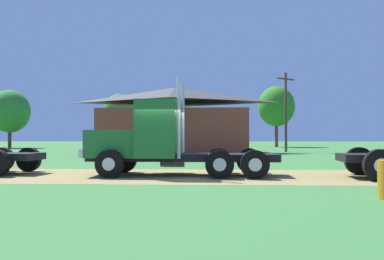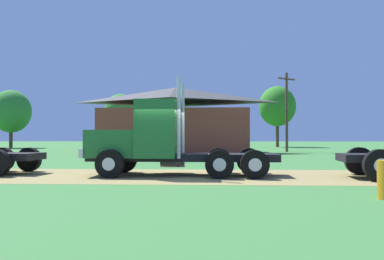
% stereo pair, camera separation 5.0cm
% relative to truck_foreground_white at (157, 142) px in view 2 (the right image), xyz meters
% --- Properties ---
extents(ground_plane, '(200.00, 200.00, 0.00)m').
position_rel_truck_foreground_white_xyz_m(ground_plane, '(0.58, -0.21, -1.30)').
color(ground_plane, '#397135').
extents(dirt_track, '(120.00, 5.64, 0.01)m').
position_rel_truck_foreground_white_xyz_m(dirt_track, '(0.58, -0.21, -1.30)').
color(dirt_track, olive).
rests_on(dirt_track, ground_plane).
extents(truck_foreground_white, '(7.45, 2.73, 3.72)m').
position_rel_truck_foreground_white_xyz_m(truck_foreground_white, '(0.00, 0.00, 0.00)').
color(truck_foreground_white, black).
rests_on(truck_foreground_white, ground_plane).
extents(shed_building, '(13.79, 7.49, 6.08)m').
position_rel_truck_foreground_white_xyz_m(shed_building, '(-1.14, 21.02, 1.63)').
color(shed_building, brown).
rests_on(shed_building, ground_plane).
extents(utility_pole_near, '(1.88, 1.38, 7.70)m').
position_rel_truck_foreground_white_xyz_m(utility_pole_near, '(9.53, 22.99, 2.79)').
color(utility_pole_near, brown).
rests_on(utility_pole_near, ground_plane).
extents(tree_left, '(5.07, 5.07, 7.56)m').
position_rel_truck_foreground_white_xyz_m(tree_left, '(-23.88, 34.50, 3.46)').
color(tree_left, '#513823').
rests_on(tree_left, ground_plane).
extents(tree_mid, '(4.55, 4.55, 7.44)m').
position_rel_truck_foreground_white_xyz_m(tree_mid, '(-10.39, 38.64, 3.61)').
color(tree_mid, '#513823').
rests_on(tree_mid, ground_plane).
extents(tree_right, '(5.16, 5.16, 8.60)m').
position_rel_truck_foreground_white_xyz_m(tree_right, '(11.62, 40.42, 4.45)').
color(tree_right, '#513823').
rests_on(tree_right, ground_plane).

